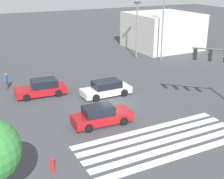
% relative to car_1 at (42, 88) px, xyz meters
% --- Properties ---
extents(ground_plane, '(147.07, 147.07, 0.00)m').
position_rel_car_1_xyz_m(ground_plane, '(4.80, -4.73, -0.69)').
color(ground_plane, '#3D3F44').
extents(crosswalk_markings, '(11.55, 4.40, 0.01)m').
position_rel_car_1_xyz_m(crosswalk_markings, '(4.80, -12.05, -0.69)').
color(crosswalk_markings, silver).
rests_on(crosswalk_markings, ground_plane).
extents(car_1, '(4.71, 2.37, 1.49)m').
position_rel_car_1_xyz_m(car_1, '(0.00, 0.00, 0.00)').
color(car_1, maroon).
rests_on(car_1, ground_plane).
extents(car_2, '(4.52, 2.12, 1.44)m').
position_rel_car_1_xyz_m(car_2, '(2.31, -7.83, -0.02)').
color(car_2, maroon).
rests_on(car_2, ground_plane).
extents(car_3, '(4.55, 2.05, 1.41)m').
position_rel_car_1_xyz_m(car_3, '(5.20, -2.79, -0.02)').
color(car_3, silver).
rests_on(car_3, ground_plane).
extents(corner_building, '(9.29, 9.29, 5.17)m').
position_rel_car_1_xyz_m(corner_building, '(21.55, 11.41, 1.90)').
color(corner_building, '#BCB7B2').
rests_on(corner_building, ground_plane).
extents(pedestrian, '(0.41, 0.41, 1.64)m').
position_rel_car_1_xyz_m(pedestrian, '(-2.60, 3.07, 0.22)').
color(pedestrian, '#38383D').
rests_on(pedestrian, ground_plane).
extents(street_light_pole_a, '(0.80, 0.36, 8.20)m').
position_rel_car_1_xyz_m(street_light_pole_a, '(17.07, 5.25, 4.21)').
color(street_light_pole_a, slate).
rests_on(street_light_pole_a, ground_plane).
extents(street_light_pole_b, '(0.80, 0.36, 7.26)m').
position_rel_car_1_xyz_m(street_light_pole_b, '(14.82, 7.73, 3.72)').
color(street_light_pole_b, slate).
rests_on(street_light_pole_b, ground_plane).
extents(fire_hydrant, '(0.22, 0.22, 0.86)m').
position_rel_car_1_xyz_m(fire_hydrant, '(-2.67, -11.96, -0.26)').
color(fire_hydrant, red).
rests_on(fire_hydrant, ground_plane).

